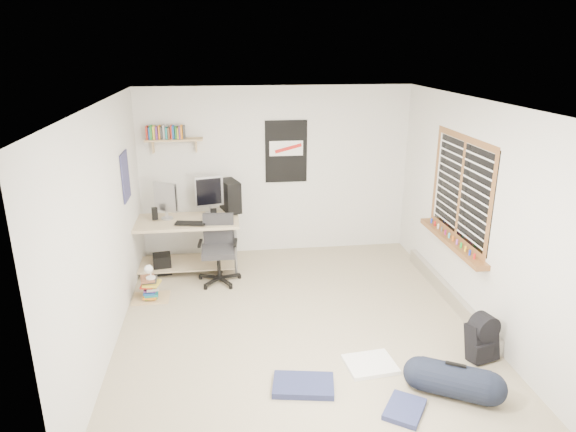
{
  "coord_description": "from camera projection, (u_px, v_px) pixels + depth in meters",
  "views": [
    {
      "loc": [
        -0.77,
        -5.17,
        3.06
      ],
      "look_at": [
        -0.06,
        0.42,
        1.16
      ],
      "focal_mm": 32.0,
      "sensor_mm": 36.0,
      "label": 1
    }
  ],
  "objects": [
    {
      "name": "floor",
      "position": [
        297.0,
        323.0,
        5.93
      ],
      "size": [
        4.0,
        4.5,
        0.01
      ],
      "primitive_type": "cube",
      "color": "gray",
      "rests_on": "ground"
    },
    {
      "name": "ceiling",
      "position": [
        299.0,
        102.0,
        5.13
      ],
      "size": [
        4.0,
        4.5,
        0.01
      ],
      "primitive_type": "cube",
      "color": "white",
      "rests_on": "ground"
    },
    {
      "name": "back_wall",
      "position": [
        276.0,
        171.0,
        7.65
      ],
      "size": [
        4.0,
        0.01,
        2.5
      ],
      "primitive_type": "cube",
      "color": "silver",
      "rests_on": "ground"
    },
    {
      "name": "left_wall",
      "position": [
        106.0,
        228.0,
        5.29
      ],
      "size": [
        0.01,
        4.5,
        2.5
      ],
      "primitive_type": "cube",
      "color": "silver",
      "rests_on": "ground"
    },
    {
      "name": "right_wall",
      "position": [
        474.0,
        213.0,
        5.77
      ],
      "size": [
        0.01,
        4.5,
        2.5
      ],
      "primitive_type": "cube",
      "color": "silver",
      "rests_on": "ground"
    },
    {
      "name": "desk",
      "position": [
        180.0,
        246.0,
        7.19
      ],
      "size": [
        1.78,
        1.06,
        0.76
      ],
      "primitive_type": "cube",
      "rotation": [
        0.0,
        0.0,
        0.21
      ],
      "color": "tan",
      "rests_on": "floor"
    },
    {
      "name": "monitor_left",
      "position": [
        166.0,
        204.0,
        7.06
      ],
      "size": [
        0.35,
        0.28,
        0.4
      ],
      "primitive_type": "cube",
      "rotation": [
        0.0,
        0.0,
        -0.58
      ],
      "color": "#A6A6AC",
      "rests_on": "desk"
    },
    {
      "name": "monitor_right",
      "position": [
        210.0,
        198.0,
        7.27
      ],
      "size": [
        0.4,
        0.19,
        0.43
      ],
      "primitive_type": "cube",
      "rotation": [
        0.0,
        0.0,
        0.23
      ],
      "color": "#959599",
      "rests_on": "desk"
    },
    {
      "name": "pc_tower",
      "position": [
        230.0,
        196.0,
        7.37
      ],
      "size": [
        0.32,
        0.47,
        0.45
      ],
      "primitive_type": "cube",
      "rotation": [
        0.0,
        0.0,
        0.3
      ],
      "color": "black",
      "rests_on": "desk"
    },
    {
      "name": "keyboard",
      "position": [
        191.0,
        223.0,
        6.88
      ],
      "size": [
        0.43,
        0.22,
        0.02
      ],
      "primitive_type": "cube",
      "rotation": [
        0.0,
        0.0,
        -0.2
      ],
      "color": "black",
      "rests_on": "desk"
    },
    {
      "name": "speaker_left",
      "position": [
        155.0,
        214.0,
        7.05
      ],
      "size": [
        0.09,
        0.09,
        0.16
      ],
      "primitive_type": "cube",
      "rotation": [
        0.0,
        0.0,
        0.13
      ],
      "color": "black",
      "rests_on": "desk"
    },
    {
      "name": "speaker_right",
      "position": [
        214.0,
        215.0,
        6.96
      ],
      "size": [
        0.09,
        0.09,
        0.17
      ],
      "primitive_type": "cube",
      "rotation": [
        0.0,
        0.0,
        0.02
      ],
      "color": "black",
      "rests_on": "desk"
    },
    {
      "name": "office_chair",
      "position": [
        218.0,
        248.0,
        6.79
      ],
      "size": [
        0.64,
        0.64,
        0.92
      ],
      "primitive_type": "cube",
      "rotation": [
        0.0,
        0.0,
        -0.08
      ],
      "color": "#272729",
      "rests_on": "floor"
    },
    {
      "name": "wall_shelf",
      "position": [
        174.0,
        140.0,
        7.2
      ],
      "size": [
        0.8,
        0.22,
        0.24
      ],
      "primitive_type": "cube",
      "color": "tan",
      "rests_on": "back_wall"
    },
    {
      "name": "poster_back_wall",
      "position": [
        286.0,
        152.0,
        7.55
      ],
      "size": [
        0.62,
        0.03,
        0.92
      ],
      "primitive_type": "cube",
      "color": "black",
      "rests_on": "back_wall"
    },
    {
      "name": "poster_left_wall",
      "position": [
        125.0,
        176.0,
        6.34
      ],
      "size": [
        0.02,
        0.42,
        0.6
      ],
      "primitive_type": "cube",
      "color": "navy",
      "rests_on": "left_wall"
    },
    {
      "name": "window",
      "position": [
        460.0,
        189.0,
        5.98
      ],
      "size": [
        0.1,
        1.5,
        1.26
      ],
      "primitive_type": "cube",
      "color": "brown",
      "rests_on": "right_wall"
    },
    {
      "name": "baseboard_heater",
      "position": [
        448.0,
        294.0,
        6.42
      ],
      "size": [
        0.08,
        2.5,
        0.18
      ],
      "primitive_type": "cube",
      "color": "#B7B2A8",
      "rests_on": "floor"
    },
    {
      "name": "backpack",
      "position": [
        482.0,
        341.0,
        5.19
      ],
      "size": [
        0.35,
        0.31,
        0.39
      ],
      "primitive_type": "cube",
      "rotation": [
        0.0,
        0.0,
        0.28
      ],
      "color": "black",
      "rests_on": "floor"
    },
    {
      "name": "duffel_bag",
      "position": [
        454.0,
        382.0,
        4.66
      ],
      "size": [
        0.43,
        0.43,
        0.61
      ],
      "primitive_type": "cylinder",
      "rotation": [
        0.0,
        0.0,
        -0.52
      ],
      "color": "black",
      "rests_on": "floor"
    },
    {
      "name": "tshirt",
      "position": [
        370.0,
        364.0,
        5.12
      ],
      "size": [
        0.52,
        0.45,
        0.04
      ],
      "primitive_type": "cube",
      "rotation": [
        0.0,
        0.0,
        0.11
      ],
      "color": "white",
      "rests_on": "floor"
    },
    {
      "name": "jeans_a",
      "position": [
        303.0,
        385.0,
        4.79
      ],
      "size": [
        0.62,
        0.45,
        0.06
      ],
      "primitive_type": "cube",
      "rotation": [
        0.0,
        0.0,
        -0.18
      ],
      "color": "#22284D",
      "rests_on": "floor"
    },
    {
      "name": "jeans_b",
      "position": [
        405.0,
        409.0,
        4.48
      ],
      "size": [
        0.47,
        0.5,
        0.05
      ],
      "primitive_type": "cube",
      "rotation": [
        0.0,
        0.0,
        0.97
      ],
      "color": "navy",
      "rests_on": "floor"
    },
    {
      "name": "book_stack",
      "position": [
        150.0,
        288.0,
        6.44
      ],
      "size": [
        0.46,
        0.4,
        0.28
      ],
      "primitive_type": "cube",
      "rotation": [
        0.0,
        0.0,
        0.16
      ],
      "color": "olive",
      "rests_on": "floor"
    },
    {
      "name": "desk_lamp",
      "position": [
        150.0,
        272.0,
        6.35
      ],
      "size": [
        0.14,
        0.21,
        0.2
      ],
      "primitive_type": "cube",
      "rotation": [
        0.0,
        0.0,
        -0.11
      ],
      "color": "silver",
      "rests_on": "book_stack"
    },
    {
      "name": "subwoofer",
      "position": [
        162.0,
        264.0,
        7.16
      ],
      "size": [
        0.27,
        0.27,
        0.27
      ],
      "primitive_type": "cube",
      "rotation": [
        0.0,
        0.0,
        0.14
      ],
      "color": "black",
      "rests_on": "floor"
    }
  ]
}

